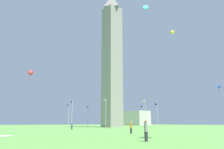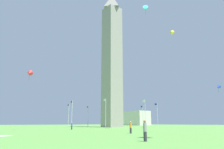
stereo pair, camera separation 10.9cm
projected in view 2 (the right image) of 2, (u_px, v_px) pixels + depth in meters
name	position (u px, v px, depth m)	size (l,w,h in m)	color
ground_plane	(112.00, 127.00, 76.62)	(260.00, 260.00, 0.00)	#548C3D
obelisk_monument	(112.00, 57.00, 82.62)	(5.90, 5.90, 53.68)	gray
flagpole_n	(88.00, 115.00, 90.24)	(1.12, 0.14, 8.67)	silver
flagpole_ne	(69.00, 114.00, 79.51)	(1.12, 0.14, 8.67)	silver
flagpole_e	(72.00, 113.00, 67.73)	(1.12, 0.14, 8.67)	silver
flagpole_se	(106.00, 112.00, 61.80)	(1.12, 0.14, 8.67)	silver
flagpole_s	(145.00, 112.00, 65.19)	(1.12, 0.14, 8.67)	silver
flagpole_sw	(157.00, 114.00, 75.92)	(1.12, 0.14, 8.67)	silver
flagpole_w	(143.00, 115.00, 87.70)	(1.12, 0.14, 8.67)	silver
flagpole_nw	(116.00, 116.00, 93.64)	(1.12, 0.14, 8.67)	silver
person_gray_shirt	(145.00, 131.00, 17.99)	(0.32, 0.32, 1.78)	#2D2D38
person_blue_shirt	(72.00, 126.00, 49.76)	(0.32, 0.32, 1.71)	#2D2D38
person_orange_shirt	(131.00, 127.00, 31.58)	(0.32, 0.32, 1.79)	#2D2D38
kite_blue_delta	(218.00, 87.00, 57.55)	(1.36, 1.52, 2.18)	blue
kite_red_delta	(29.00, 73.00, 46.83)	(1.80, 1.76, 2.35)	red
kite_cyan_delta	(145.00, 9.00, 57.73)	(2.29, 2.30, 2.98)	#33C6D1
kite_yellow_delta	(172.00, 32.00, 72.30)	(2.11, 2.21, 2.89)	yellow
distant_building	(135.00, 118.00, 144.51)	(18.77, 10.76, 9.39)	beige
picnic_blanket_near_first_person	(3.00, 136.00, 25.59)	(1.80, 1.40, 0.01)	white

